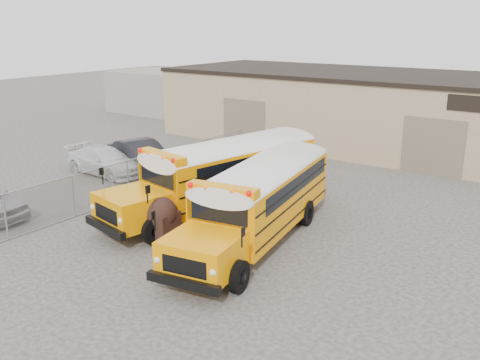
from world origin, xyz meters
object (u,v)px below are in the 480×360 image
Objects in this scene: tarp_bundle at (161,219)px; car_white at (105,161)px; school_bus_left at (316,147)px; school_bus_right at (311,159)px; car_dark at (142,156)px.

tarp_bundle is 10.01m from car_white.
school_bus_left is 2.20m from school_bus_right.
school_bus_right is 9.50m from car_dark.
school_bus_right reaches higher than tarp_bundle.
car_dark is (-8.49, -3.75, -0.93)m from school_bus_left.
school_bus_right is at bearing -63.65° from car_dark.
tarp_bundle is at bearing -102.23° from school_bus_right.
car_white is (-9.67, -5.30, -1.05)m from school_bus_left.
school_bus_right reaches higher than car_dark.
tarp_bundle is at bearing -95.36° from school_bus_left.
car_white is (-8.72, 4.93, -0.16)m from tarp_bundle.
tarp_bundle is (-0.96, -10.23, -0.89)m from school_bus_left.
school_bus_right is 2.08× the size of car_white.
school_bus_right is (0.82, -2.04, -0.09)m from school_bus_left.
school_bus_left is at bearing -59.26° from car_white.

